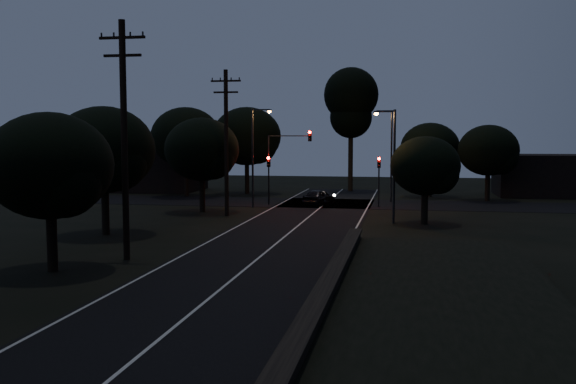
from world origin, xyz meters
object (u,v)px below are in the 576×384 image
(signal_mast, at_px, (288,153))
(streetlight_c, at_px, (392,158))
(signal_left, at_px, (269,171))
(car, at_px, (319,197))
(utility_pole_far, at_px, (226,140))
(streetlight_b, at_px, (389,149))
(tall_pine, at_px, (351,102))
(streetlight_a, at_px, (255,150))
(utility_pole_mid, at_px, (124,136))
(signal_right, at_px, (379,172))

(signal_mast, distance_m, streetlight_c, 13.28)
(signal_left, xyz_separation_m, car, (4.20, 0.61, -2.17))
(signal_left, relative_size, car, 1.04)
(utility_pole_far, xyz_separation_m, streetlight_b, (11.31, 12.00, -0.85))
(tall_pine, xyz_separation_m, streetlight_b, (4.31, -11.00, -4.71))
(tall_pine, distance_m, streetlight_a, 18.73)
(utility_pole_far, distance_m, streetlight_a, 6.10)
(utility_pole_mid, bearing_deg, signal_left, 86.79)
(streetlight_a, height_order, streetlight_c, streetlight_a)
(tall_pine, distance_m, signal_mast, 16.30)
(signal_left, height_order, signal_mast, signal_mast)
(utility_pole_far, relative_size, tall_pine, 0.81)
(signal_right, bearing_deg, utility_pole_mid, -112.99)
(signal_left, relative_size, signal_right, 1.00)
(utility_pole_mid, height_order, car, utility_pole_mid)
(tall_pine, relative_size, streetlight_a, 1.62)
(utility_pole_far, xyz_separation_m, tall_pine, (7.00, 23.00, 3.86))
(streetlight_b, height_order, car, streetlight_b)
(streetlight_b, bearing_deg, utility_pole_mid, -111.30)
(signal_mast, bearing_deg, utility_pole_far, -111.11)
(utility_pole_mid, bearing_deg, streetlight_b, 68.70)
(tall_pine, height_order, signal_mast, tall_pine)
(tall_pine, bearing_deg, streetlight_c, -79.07)
(utility_pole_mid, bearing_deg, signal_right, 67.01)
(signal_mast, distance_m, streetlight_b, 9.15)
(signal_mast, bearing_deg, tall_pine, 75.38)
(signal_right, relative_size, streetlight_c, 0.55)
(signal_left, bearing_deg, utility_pole_far, -99.94)
(car, bearing_deg, signal_mast, 30.31)
(signal_mast, xyz_separation_m, streetlight_c, (8.74, -9.99, 0.01))
(utility_pole_far, xyz_separation_m, car, (5.60, 8.59, -4.81))
(tall_pine, relative_size, signal_mast, 2.08)
(utility_pole_mid, xyz_separation_m, utility_pole_far, (0.00, 17.00, -0.25))
(streetlight_a, bearing_deg, streetlight_b, 29.48)
(signal_mast, bearing_deg, signal_left, -179.87)
(utility_pole_far, height_order, streetlight_a, utility_pole_far)
(streetlight_b, relative_size, streetlight_c, 1.07)
(tall_pine, bearing_deg, car, -95.55)
(streetlight_a, height_order, streetlight_b, same)
(signal_right, distance_m, signal_mast, 7.66)
(tall_pine, xyz_separation_m, car, (-1.40, -14.41, -8.67))
(utility_pole_far, bearing_deg, signal_mast, 68.89)
(utility_pole_mid, relative_size, streetlight_b, 1.38)
(tall_pine, bearing_deg, signal_mast, -104.62)
(streetlight_b, bearing_deg, signal_left, -157.95)
(streetlight_a, relative_size, streetlight_b, 1.00)
(signal_left, xyz_separation_m, streetlight_a, (-0.71, -1.99, 1.80))
(streetlight_a, distance_m, streetlight_c, 13.72)
(streetlight_b, distance_m, streetlight_c, 14.01)
(streetlight_c, bearing_deg, signal_mast, 131.19)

